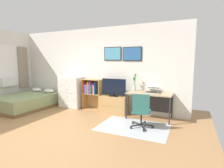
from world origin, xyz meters
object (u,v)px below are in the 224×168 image
(television, at_px, (114,88))
(desk, at_px, (150,97))
(laptop, at_px, (152,90))
(bamboo_vase, at_px, (134,83))
(bed, at_px, (27,101))
(dresser, at_px, (71,92))
(computer_mouse, at_px, (160,93))
(tv_stand, at_px, (114,104))
(bookshelf, at_px, (91,92))
(office_chair, at_px, (141,110))

(television, xyz_separation_m, desk, (1.14, -0.01, -0.19))
(laptop, bearing_deg, bamboo_vase, 177.18)
(desk, xyz_separation_m, bamboo_vase, (-0.50, 0.10, 0.35))
(bed, bearing_deg, television, 15.93)
(dresser, bearing_deg, computer_mouse, -1.74)
(dresser, xyz_separation_m, tv_stand, (1.64, 0.02, -0.28))
(dresser, height_order, tv_stand, dresser)
(bookshelf, relative_size, bamboo_vase, 2.02)
(office_chair, xyz_separation_m, computer_mouse, (0.29, 0.83, 0.30))
(bed, relative_size, bookshelf, 1.94)
(television, height_order, computer_mouse, television)
(office_chair, height_order, computer_mouse, office_chair)
(desk, xyz_separation_m, laptop, (0.04, 0.04, 0.19))
(tv_stand, xyz_separation_m, computer_mouse, (1.42, -0.11, 0.49))
(desk, distance_m, computer_mouse, 0.32)
(laptop, bearing_deg, television, -175.65)
(dresser, xyz_separation_m, television, (1.64, -0.01, 0.26))
(bookshelf, relative_size, desk, 0.83)
(bed, height_order, office_chair, office_chair)
(bookshelf, height_order, desk, bookshelf)
(office_chair, height_order, laptop, laptop)
(office_chair, bearing_deg, dresser, 151.30)
(laptop, height_order, bamboo_vase, bamboo_vase)
(desk, height_order, laptop, laptop)
(laptop, bearing_deg, desk, -132.29)
(dresser, relative_size, bamboo_vase, 2.14)
(desk, relative_size, bamboo_vase, 2.42)
(laptop, xyz_separation_m, computer_mouse, (0.23, -0.12, -0.05))
(tv_stand, bearing_deg, bed, -165.52)
(tv_stand, height_order, desk, desk)
(tv_stand, relative_size, desk, 0.71)
(bed, distance_m, office_chair, 4.10)
(dresser, distance_m, bamboo_vase, 2.32)
(dresser, bearing_deg, desk, -0.40)
(tv_stand, height_order, bamboo_vase, bamboo_vase)
(computer_mouse, bearing_deg, dresser, 178.26)
(tv_stand, distance_m, office_chair, 1.48)
(office_chair, distance_m, laptop, 1.01)
(dresser, height_order, television, dresser)
(television, distance_m, desk, 1.16)
(television, xyz_separation_m, office_chair, (1.13, -0.92, -0.34))
(tv_stand, distance_m, laptop, 1.30)
(tv_stand, distance_m, bamboo_vase, 0.95)
(bed, height_order, television, television)
(bed, bearing_deg, dresser, 31.45)
(bookshelf, xyz_separation_m, laptop, (2.03, -0.04, 0.19))
(bed, relative_size, bamboo_vase, 3.90)
(laptop, distance_m, bamboo_vase, 0.57)
(bookshelf, bearing_deg, desk, -2.28)
(dresser, bearing_deg, bamboo_vase, 1.96)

